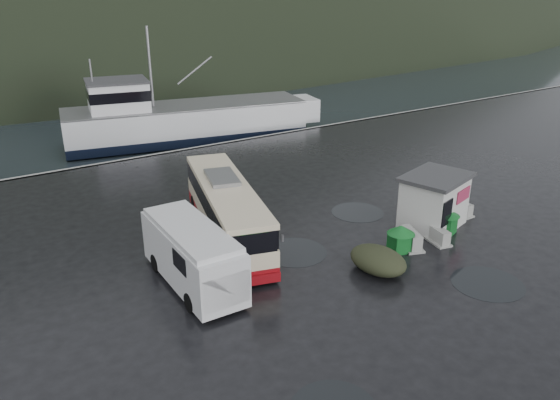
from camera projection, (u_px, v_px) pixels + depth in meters
ground at (313, 259)px, 25.73m from camera, size 160.00×160.00×0.00m
quay_edge at (156, 154)px, 41.28m from camera, size 160.00×0.60×1.50m
coach_bus at (228, 236)px, 28.00m from camera, size 5.53×11.15×3.05m
white_van at (194, 283)px, 23.65m from camera, size 2.36×6.56×2.73m
waste_bin_left at (399, 251)px, 26.52m from camera, size 1.18×1.18×1.35m
waste_bin_right at (444, 233)px, 28.41m from camera, size 1.30×1.30×1.42m
dome_tent at (377, 271)px, 24.66m from camera, size 2.30×3.02×1.11m
ticket_kiosk at (431, 225)px, 29.25m from camera, size 4.27×3.66×2.86m
jersey_barrier_a at (410, 247)px, 26.93m from camera, size 1.40×1.89×0.85m
jersey_barrier_b at (459, 214)px, 30.65m from camera, size 0.76×1.51×0.76m
jersey_barrier_c at (437, 242)px, 27.41m from camera, size 1.08×1.68×0.77m
fishing_trawler at (187, 125)px, 49.77m from camera, size 25.83×10.34×10.09m
puddles at (369, 270)px, 24.73m from camera, size 13.57×14.25×0.01m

